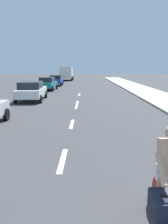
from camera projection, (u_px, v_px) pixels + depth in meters
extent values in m
plane|color=#38383A|center=(78.00, 102.00, 18.23)|extent=(160.00, 160.00, 0.00)
cube|color=#B2ADA3|center=(160.00, 98.00, 20.11)|extent=(3.60, 80.00, 0.14)
cube|color=white|center=(63.00, 160.00, 6.74)|extent=(0.16, 1.80, 0.01)
cube|color=white|center=(72.00, 124.00, 11.03)|extent=(0.16, 1.80, 0.01)
cube|color=white|center=(76.00, 107.00, 15.91)|extent=(0.16, 1.80, 0.01)
cube|color=white|center=(77.00, 102.00, 17.80)|extent=(0.16, 1.80, 0.01)
cube|color=white|center=(79.00, 95.00, 22.95)|extent=(0.16, 1.80, 0.01)
cylinder|color=red|center=(158.00, 194.00, 4.34)|extent=(0.07, 0.66, 0.66)
cube|color=black|center=(167.00, 202.00, 3.79)|extent=(0.06, 0.95, 0.04)
cylinder|color=black|center=(164.00, 182.00, 3.95)|extent=(0.03, 0.03, 0.48)
cube|color=white|center=(167.00, 174.00, 3.83)|extent=(0.33, 0.23, 0.28)
cube|color=black|center=(159.00, 205.00, 3.49)|extent=(0.25, 0.53, 0.32)
cylinder|color=tan|center=(159.00, 192.00, 3.85)|extent=(0.12, 0.20, 0.63)
cylinder|color=tan|center=(161.00, 169.00, 3.49)|extent=(0.10, 0.49, 0.41)
cylinder|color=black|center=(6.00, 114.00, 11.73)|extent=(0.20, 0.64, 0.64)
cube|color=white|center=(32.00, 92.00, 18.84)|extent=(2.14, 4.68, 0.64)
cube|color=black|center=(31.00, 85.00, 18.50)|extent=(1.81, 2.46, 0.56)
cylinder|color=black|center=(24.00, 94.00, 20.41)|extent=(0.21, 0.65, 0.64)
cylinder|color=black|center=(46.00, 94.00, 20.48)|extent=(0.21, 0.65, 0.64)
cylinder|color=black|center=(15.00, 99.00, 17.35)|extent=(0.21, 0.65, 0.64)
cylinder|color=black|center=(41.00, 99.00, 17.41)|extent=(0.21, 0.65, 0.64)
cube|color=#14727A|center=(48.00, 84.00, 27.29)|extent=(1.88, 4.15, 0.64)
cube|color=black|center=(47.00, 80.00, 26.97)|extent=(1.59, 2.18, 0.56)
cylinder|color=black|center=(43.00, 87.00, 28.76)|extent=(0.21, 0.65, 0.64)
cylinder|color=black|center=(57.00, 87.00, 28.68)|extent=(0.21, 0.65, 0.64)
cylinder|color=black|center=(38.00, 89.00, 26.04)|extent=(0.21, 0.65, 0.64)
cylinder|color=black|center=(53.00, 89.00, 25.96)|extent=(0.21, 0.65, 0.64)
cube|color=#1E389E|center=(56.00, 81.00, 34.06)|extent=(1.83, 4.22, 0.64)
cube|color=black|center=(56.00, 77.00, 33.74)|extent=(1.59, 2.21, 0.56)
cylinder|color=black|center=(51.00, 83.00, 35.52)|extent=(0.19, 0.64, 0.64)
cylinder|color=black|center=(63.00, 83.00, 35.54)|extent=(0.19, 0.64, 0.64)
cylinder|color=black|center=(49.00, 84.00, 32.73)|extent=(0.19, 0.64, 0.64)
cylinder|color=black|center=(61.00, 84.00, 32.74)|extent=(0.19, 0.64, 0.64)
cube|color=beige|center=(67.00, 74.00, 49.76)|extent=(2.40, 2.34, 1.40)
cube|color=silver|center=(66.00, 73.00, 46.74)|extent=(2.41, 4.16, 2.30)
cylinder|color=black|center=(62.00, 78.00, 49.79)|extent=(0.28, 0.90, 0.90)
cylinder|color=black|center=(73.00, 78.00, 49.77)|extent=(0.28, 0.90, 0.90)
cylinder|color=black|center=(60.00, 79.00, 45.97)|extent=(0.28, 0.90, 0.90)
cylinder|color=black|center=(72.00, 79.00, 45.95)|extent=(0.28, 0.90, 0.90)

